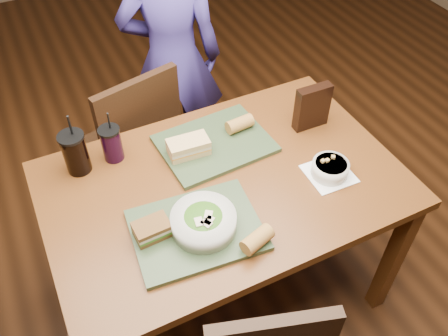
{
  "coord_description": "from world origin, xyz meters",
  "views": [
    {
      "loc": [
        -0.52,
        -1.06,
        2.03
      ],
      "look_at": [
        0.0,
        0.0,
        0.82
      ],
      "focal_mm": 38.0,
      "sensor_mm": 36.0,
      "label": 1
    }
  ],
  "objects": [
    {
      "name": "diner",
      "position": [
        0.16,
        0.91,
        0.7
      ],
      "size": [
        0.59,
        0.49,
        1.4
      ],
      "primitive_type": "imported",
      "rotation": [
        0.0,
        0.0,
        2.8
      ],
      "color": "#3C2E7F",
      "rests_on": "ground"
    },
    {
      "name": "cup_berry",
      "position": [
        -0.32,
        0.3,
        0.82
      ],
      "size": [
        0.08,
        0.08,
        0.22
      ],
      "color": "black",
      "rests_on": "dining_table"
    },
    {
      "name": "salad_bowl",
      "position": [
        -0.16,
        -0.17,
        0.8
      ],
      "size": [
        0.22,
        0.22,
        0.07
      ],
      "color": "silver",
      "rests_on": "tray_near"
    },
    {
      "name": "baguette_near",
      "position": [
        -0.03,
        -0.31,
        0.8
      ],
      "size": [
        0.12,
        0.08,
        0.05
      ],
      "primitive_type": "cylinder",
      "rotation": [
        0.0,
        1.57,
        0.29
      ],
      "color": "#AD7533",
      "rests_on": "tray_near"
    },
    {
      "name": "sandwich_near",
      "position": [
        -0.32,
        -0.13,
        0.8
      ],
      "size": [
        0.12,
        0.08,
        0.05
      ],
      "color": "#593819",
      "rests_on": "tray_near"
    },
    {
      "name": "ground",
      "position": [
        0.0,
        0.0,
        0.0
      ],
      "size": [
        6.0,
        6.0,
        0.0
      ],
      "primitive_type": "plane",
      "color": "#381C0B",
      "rests_on": "ground"
    },
    {
      "name": "chair_far",
      "position": [
        -0.15,
        0.61,
        0.51
      ],
      "size": [
        0.48,
        0.48,
        0.91
      ],
      "color": "black",
      "rests_on": "ground"
    },
    {
      "name": "tray_near",
      "position": [
        -0.18,
        -0.16,
        0.76
      ],
      "size": [
        0.45,
        0.36,
        0.02
      ],
      "primitive_type": "cube",
      "rotation": [
        0.0,
        0.0,
        -0.09
      ],
      "color": "#2E3F24",
      "rests_on": "dining_table"
    },
    {
      "name": "baguette_far",
      "position": [
        0.18,
        0.22,
        0.8
      ],
      "size": [
        0.11,
        0.06,
        0.05
      ],
      "primitive_type": "cylinder",
      "rotation": [
        0.0,
        1.57,
        0.09
      ],
      "color": "#AD7533",
      "rests_on": "tray_far"
    },
    {
      "name": "sandwich_far",
      "position": [
        -0.06,
        0.18,
        0.8
      ],
      "size": [
        0.16,
        0.1,
        0.06
      ],
      "color": "tan",
      "rests_on": "tray_far"
    },
    {
      "name": "soup_bowl",
      "position": [
        0.37,
        -0.14,
        0.78
      ],
      "size": [
        0.17,
        0.17,
        0.07
      ],
      "color": "white",
      "rests_on": "dining_table"
    },
    {
      "name": "chip_bag",
      "position": [
        0.46,
        0.13,
        0.84
      ],
      "size": [
        0.15,
        0.05,
        0.19
      ],
      "primitive_type": "cube",
      "rotation": [
        0.0,
        0.0,
        -0.02
      ],
      "color": "black",
      "rests_on": "dining_table"
    },
    {
      "name": "dining_table",
      "position": [
        0.0,
        0.0,
        0.66
      ],
      "size": [
        1.3,
        0.85,
        0.75
      ],
      "color": "#5A2F12",
      "rests_on": "ground"
    },
    {
      "name": "tray_far",
      "position": [
        0.05,
        0.19,
        0.76
      ],
      "size": [
        0.44,
        0.34,
        0.02
      ],
      "primitive_type": "cube",
      "rotation": [
        0.0,
        0.0,
        0.06
      ],
      "color": "#2E3F24",
      "rests_on": "dining_table"
    },
    {
      "name": "cup_cola",
      "position": [
        -0.46,
        0.29,
        0.84
      ],
      "size": [
        0.1,
        0.1,
        0.26
      ],
      "color": "black",
      "rests_on": "dining_table"
    }
  ]
}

